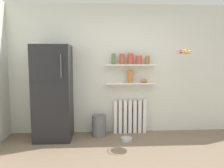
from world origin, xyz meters
The scene contains 16 objects.
ground_plane centered at (0.00, 0.50, 0.00)m, with size 7.04×7.04×0.00m, color #7A6651.
back_wall centered at (0.00, 2.05, 1.30)m, with size 7.04×0.10×2.60m, color silver.
refrigerator centered at (-1.27, 1.68, 0.88)m, with size 0.67×0.67×1.77m.
radiator centered at (0.22, 1.92, 0.34)m, with size 0.67×0.12×0.68m.
wall_shelf_lower centered at (0.22, 1.89, 1.03)m, with size 0.99×0.22×0.03m, color white.
wall_shelf_upper centered at (0.22, 1.89, 1.40)m, with size 0.99×0.22×0.03m, color white.
storage_jar_0 centered at (-0.12, 1.89, 1.52)m, with size 0.08×0.08×0.22m.
storage_jar_1 centered at (0.05, 1.89, 1.52)m, with size 0.10×0.10×0.22m.
storage_jar_2 centered at (0.22, 1.89, 1.52)m, with size 0.11×0.11×0.23m.
storage_jar_3 centered at (0.39, 1.89, 1.50)m, with size 0.12×0.12×0.18m.
storage_jar_4 centered at (0.56, 1.89, 1.50)m, with size 0.09×0.09×0.18m.
vase centered at (0.21, 1.89, 1.17)m, with size 0.11×0.11×0.26m, color #CC7033.
shelf_bowl centered at (0.50, 1.89, 1.07)m, with size 0.14×0.14×0.07m, color orange.
trash_bin centered at (-0.41, 1.76, 0.21)m, with size 0.27×0.27×0.41m, color slate.
pet_food_bowl centered at (0.10, 1.48, 0.03)m, with size 0.22×0.22×0.05m, color #B7B7BC.
hanging_fruit_basket centered at (1.17, 1.53, 1.64)m, with size 0.33×0.33×0.09m.
Camera 1 is at (-0.40, -2.44, 1.52)m, focal length 35.08 mm.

